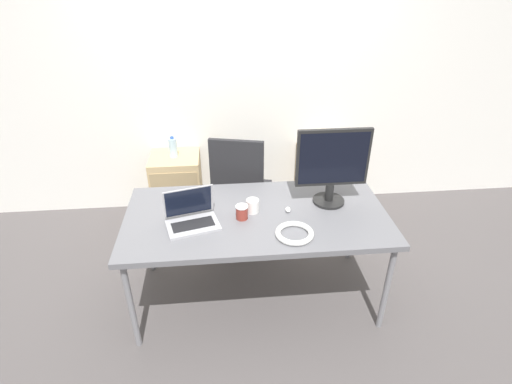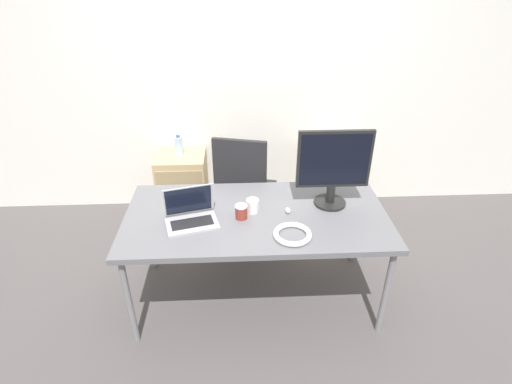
{
  "view_description": "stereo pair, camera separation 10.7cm",
  "coord_description": "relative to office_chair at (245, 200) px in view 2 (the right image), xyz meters",
  "views": [
    {
      "loc": [
        -0.22,
        -2.28,
        2.26
      ],
      "look_at": [
        0.0,
        0.04,
        0.9
      ],
      "focal_mm": 28.0,
      "sensor_mm": 36.0,
      "label": 1
    },
    {
      "loc": [
        -0.11,
        -2.29,
        2.26
      ],
      "look_at": [
        0.0,
        0.04,
        0.9
      ],
      "focal_mm": 28.0,
      "sensor_mm": 36.0,
      "label": 2
    }
  ],
  "objects": [
    {
      "name": "laptop_center",
      "position": [
        -0.38,
        -0.86,
        0.42
      ],
      "size": [
        0.38,
        0.32,
        0.23
      ],
      "color": "#ADADB2",
      "rests_on": "desk"
    },
    {
      "name": "ground_plane",
      "position": [
        0.06,
        -0.79,
        -0.39
      ],
      "size": [
        14.0,
        14.0,
        0.0
      ],
      "primitive_type": "plane",
      "color": "#514C4C"
    },
    {
      "name": "coffee_cup_brown",
      "position": [
        -0.04,
        -0.83,
        0.42
      ],
      "size": [
        0.08,
        0.08,
        0.1
      ],
      "color": "maroon",
      "rests_on": "desk"
    },
    {
      "name": "monitor",
      "position": [
        0.59,
        -0.68,
        0.66
      ],
      "size": [
        0.5,
        0.23,
        0.56
      ],
      "color": "black",
      "rests_on": "desk"
    },
    {
      "name": "cable_coil",
      "position": [
        0.27,
        -1.06,
        0.38
      ],
      "size": [
        0.25,
        0.25,
        0.04
      ],
      "color": "white",
      "rests_on": "desk"
    },
    {
      "name": "water_bottle",
      "position": [
        -0.61,
        0.41,
        0.37
      ],
      "size": [
        0.08,
        0.08,
        0.2
      ],
      "color": "silver",
      "rests_on": "cabinet_left"
    },
    {
      "name": "desk",
      "position": [
        0.06,
        -0.79,
        0.32
      ],
      "size": [
        1.8,
        0.89,
        0.75
      ],
      "color": "slate",
      "rests_on": "ground_plane"
    },
    {
      "name": "wall_back",
      "position": [
        0.06,
        0.65,
        0.91
      ],
      "size": [
        10.0,
        0.05,
        2.6
      ],
      "color": "white",
      "rests_on": "ground_plane"
    },
    {
      "name": "coffee_cup_white",
      "position": [
        0.04,
        -0.75,
        0.41
      ],
      "size": [
        0.09,
        0.09,
        0.09
      ],
      "color": "white",
      "rests_on": "desk"
    },
    {
      "name": "office_chair",
      "position": [
        0.0,
        0.0,
        0.0
      ],
      "size": [
        0.58,
        0.61,
        1.05
      ],
      "color": "#232326",
      "rests_on": "ground_plane"
    },
    {
      "name": "cabinet_right",
      "position": [
        0.83,
        0.41,
        -0.06
      ],
      "size": [
        0.47,
        0.43,
        0.66
      ],
      "color": "tan",
      "rests_on": "ground_plane"
    },
    {
      "name": "mouse",
      "position": [
        0.28,
        -0.78,
        0.38
      ],
      "size": [
        0.04,
        0.06,
        0.03
      ],
      "color": "silver",
      "rests_on": "desk"
    },
    {
      "name": "cabinet_left",
      "position": [
        -0.61,
        0.41,
        -0.06
      ],
      "size": [
        0.47,
        0.43,
        0.66
      ],
      "color": "tan",
      "rests_on": "ground_plane"
    }
  ]
}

